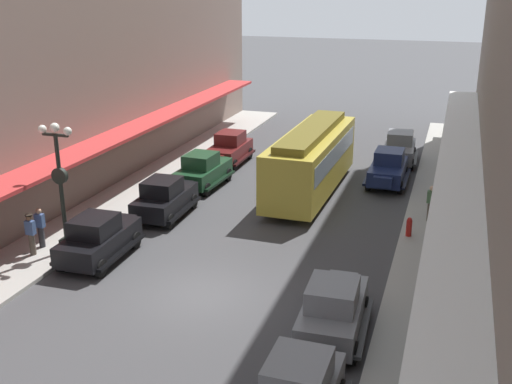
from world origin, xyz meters
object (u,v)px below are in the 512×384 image
object	(u,v)px
parked_car_0	(399,148)
parked_car_5	(333,307)
parked_car_2	(98,237)
parked_car_4	(165,197)
pedestrian_1	(31,234)
pedestrian_0	(40,227)
parked_car_7	(203,169)
lamp_post_with_clock	(60,182)
fire_hydrant	(409,227)
pedestrian_2	(431,203)
parked_car_1	(229,148)
streetcar	(311,158)
parked_car_3	(388,167)

from	to	relation	value
parked_car_0	parked_car_5	size ratio (longest dim) A/B	1.00
parked_car_2	parked_car_4	xyz separation A→B (m)	(0.37, 5.02, 0.00)
parked_car_0	pedestrian_1	xyz separation A→B (m)	(-12.21, -18.02, 0.07)
parked_car_0	pedestrian_0	size ratio (longest dim) A/B	2.63
parked_car_7	parked_car_4	bearing A→B (deg)	-89.64
lamp_post_with_clock	fire_hydrant	bearing A→B (deg)	24.12
lamp_post_with_clock	parked_car_0	bearing A→B (deg)	57.10
parked_car_4	pedestrian_0	distance (m)	5.82
parked_car_0	fire_hydrant	bearing A→B (deg)	-82.22
pedestrian_1	parked_car_5	bearing A→B (deg)	-8.66
parked_car_5	pedestrian_2	world-z (taller)	parked_car_5
parked_car_0	parked_car_5	xyz separation A→B (m)	(0.01, -19.88, 0.00)
parked_car_4	lamp_post_with_clock	world-z (taller)	lamp_post_with_clock
parked_car_4	pedestrian_2	size ratio (longest dim) A/B	2.62
parked_car_1	streetcar	xyz separation A→B (m)	(5.88, -3.99, 0.96)
parked_car_2	streetcar	bearing A→B (deg)	59.59
parked_car_5	pedestrian_1	size ratio (longest dim) A/B	2.58
parked_car_0	pedestrian_1	distance (m)	21.77
streetcar	pedestrian_1	size ratio (longest dim) A/B	5.78
streetcar	pedestrian_2	xyz separation A→B (m)	(5.99, -2.38, -0.91)
parked_car_1	parked_car_2	bearing A→B (deg)	-90.42
parked_car_1	parked_car_2	xyz separation A→B (m)	(-0.10, -14.18, 0.00)
pedestrian_0	pedestrian_1	world-z (taller)	pedestrian_1
parked_car_2	parked_car_3	size ratio (longest dim) A/B	1.01
parked_car_3	pedestrian_0	world-z (taller)	parked_car_3
parked_car_4	parked_car_5	size ratio (longest dim) A/B	1.00
parked_car_2	pedestrian_0	distance (m)	2.66
pedestrian_1	pedestrian_2	size ratio (longest dim) A/B	1.02
parked_car_0	pedestrian_2	distance (m)	9.80
parked_car_1	pedestrian_1	bearing A→B (deg)	-100.12
lamp_post_with_clock	parked_car_4	bearing A→B (deg)	69.29
parked_car_5	lamp_post_with_clock	size ratio (longest dim) A/B	0.83
parked_car_0	lamp_post_with_clock	bearing A→B (deg)	-122.90
fire_hydrant	pedestrian_1	xyz separation A→B (m)	(-13.79, -6.46, 0.45)
parked_car_5	streetcar	world-z (taller)	streetcar
parked_car_5	streetcar	distance (m)	13.30
pedestrian_0	pedestrian_1	distance (m)	0.75
parked_car_7	fire_hydrant	bearing A→B (deg)	-19.32
fire_hydrant	pedestrian_1	distance (m)	15.24
parked_car_4	parked_car_7	distance (m)	4.58
parked_car_2	pedestrian_2	xyz separation A→B (m)	(11.97, 7.80, 0.05)
streetcar	lamp_post_with_clock	bearing A→B (deg)	-126.48
parked_car_3	streetcar	bearing A→B (deg)	-141.78
parked_car_2	pedestrian_1	distance (m)	2.64
parked_car_7	pedestrian_1	bearing A→B (deg)	-105.68
parked_car_4	parked_car_7	world-z (taller)	same
parked_car_3	parked_car_5	size ratio (longest dim) A/B	0.99
parked_car_4	pedestrian_1	xyz separation A→B (m)	(-2.92, -5.71, 0.07)
parked_car_4	lamp_post_with_clock	distance (m)	5.68
lamp_post_with_clock	pedestrian_2	world-z (taller)	lamp_post_with_clock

